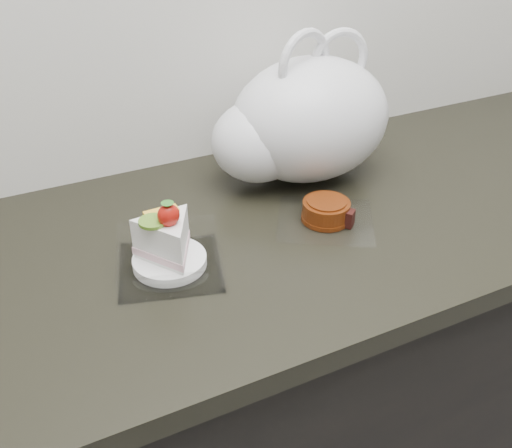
# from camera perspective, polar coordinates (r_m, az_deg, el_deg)

# --- Properties ---
(counter) EXTENTS (2.04, 0.64, 0.90)m
(counter) POSITION_cam_1_polar(r_m,az_deg,el_deg) (1.34, 1.71, -16.13)
(counter) COLOR black
(counter) RESTS_ON ground
(cake_tray) EXTENTS (0.20, 0.20, 0.13)m
(cake_tray) POSITION_cam_1_polar(r_m,az_deg,el_deg) (0.92, -8.73, -2.60)
(cake_tray) COLOR white
(cake_tray) RESTS_ON counter
(mooncake_wrap) EXTENTS (0.23, 0.23, 0.04)m
(mooncake_wrap) POSITION_cam_1_polar(r_m,az_deg,el_deg) (1.04, 7.08, 1.13)
(mooncake_wrap) COLOR white
(mooncake_wrap) RESTS_ON counter
(plastic_bag) EXTENTS (0.40, 0.30, 0.30)m
(plastic_bag) POSITION_cam_1_polar(r_m,az_deg,el_deg) (1.14, 4.48, 10.08)
(plastic_bag) COLOR silver
(plastic_bag) RESTS_ON counter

